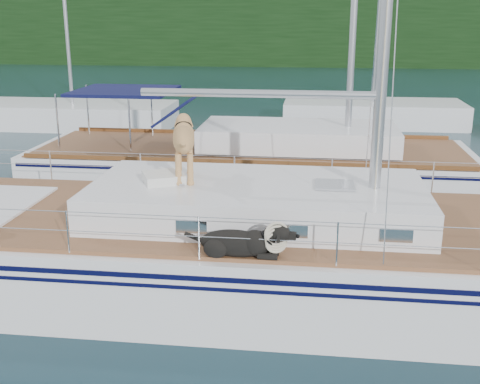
# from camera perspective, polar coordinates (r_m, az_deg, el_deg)

# --- Properties ---
(ground) EXTENTS (120.00, 120.00, 0.00)m
(ground) POSITION_cam_1_polar(r_m,az_deg,el_deg) (10.15, -2.98, -8.91)
(ground) COLOR black
(ground) RESTS_ON ground
(tree_line) EXTENTS (90.00, 3.00, 6.00)m
(tree_line) POSITION_cam_1_polar(r_m,az_deg,el_deg) (54.06, 5.61, 14.97)
(tree_line) COLOR black
(tree_line) RESTS_ON ground
(shore_bank) EXTENTS (92.00, 1.00, 1.20)m
(shore_bank) POSITION_cam_1_polar(r_m,az_deg,el_deg) (55.37, 5.58, 12.52)
(shore_bank) COLOR #595147
(shore_bank) RESTS_ON ground
(main_sailboat) EXTENTS (12.00, 3.80, 14.01)m
(main_sailboat) POSITION_cam_1_polar(r_m,az_deg,el_deg) (9.86, -2.53, -5.38)
(main_sailboat) COLOR white
(main_sailboat) RESTS_ON ground
(neighbor_sailboat) EXTENTS (11.00, 3.50, 13.30)m
(neighbor_sailboat) POSITION_cam_1_polar(r_m,az_deg,el_deg) (15.30, 1.40, 2.39)
(neighbor_sailboat) COLOR white
(neighbor_sailboat) RESTS_ON ground
(bg_boat_west) EXTENTS (8.00, 3.00, 11.65)m
(bg_boat_west) POSITION_cam_1_polar(r_m,az_deg,el_deg) (25.27, -15.51, 7.00)
(bg_boat_west) COLOR white
(bg_boat_west) RESTS_ON ground
(bg_boat_center) EXTENTS (7.20, 3.00, 11.65)m
(bg_boat_center) POSITION_cam_1_polar(r_m,az_deg,el_deg) (25.43, 12.48, 7.27)
(bg_boat_center) COLOR white
(bg_boat_center) RESTS_ON ground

